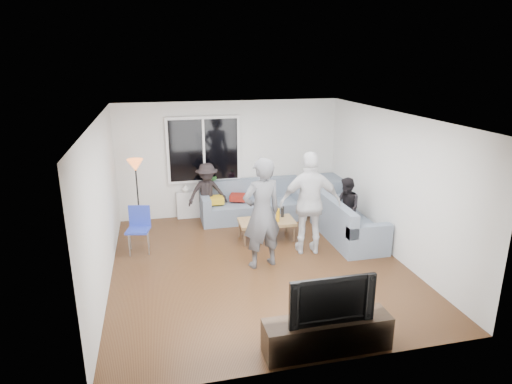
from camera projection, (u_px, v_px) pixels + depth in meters
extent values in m
cube|color=#56351C|center=(258.00, 265.00, 7.76)|extent=(5.00, 5.50, 0.04)
cube|color=white|center=(258.00, 115.00, 6.99)|extent=(5.00, 5.50, 0.04)
cube|color=silver|center=(230.00, 159.00, 9.95)|extent=(5.00, 0.04, 2.60)
cube|color=silver|center=(317.00, 268.00, 4.80)|extent=(5.00, 0.04, 2.60)
cube|color=silver|center=(101.00, 205.00, 6.82)|extent=(0.04, 5.50, 2.60)
cube|color=silver|center=(394.00, 185.00, 7.92)|extent=(0.04, 5.50, 2.60)
cube|color=white|center=(204.00, 150.00, 9.67)|extent=(1.62, 0.06, 1.47)
cube|color=black|center=(204.00, 150.00, 9.64)|extent=(1.50, 0.02, 1.35)
cube|color=white|center=(204.00, 150.00, 9.63)|extent=(0.05, 0.03, 1.35)
cube|color=silver|center=(206.00, 204.00, 10.00)|extent=(1.30, 0.12, 0.62)
imported|color=#2D6528|center=(213.00, 183.00, 9.87)|extent=(0.20, 0.17, 0.34)
imported|color=silver|center=(186.00, 188.00, 9.76)|extent=(0.19, 0.19, 0.18)
cube|color=slate|center=(332.00, 195.00, 10.25)|extent=(0.85, 0.85, 0.85)
cube|color=gold|center=(214.00, 200.00, 9.60)|extent=(0.39, 0.33, 0.14)
cube|color=maroon|center=(238.00, 197.00, 9.80)|extent=(0.44, 0.40, 0.13)
cube|color=#AA8752|center=(267.00, 230.00, 8.77)|extent=(1.12, 0.63, 0.40)
cylinder|color=maroon|center=(260.00, 217.00, 8.65)|extent=(0.17, 0.17, 0.17)
imported|color=#494A4E|center=(262.00, 213.00, 7.43)|extent=(0.80, 0.62, 1.94)
imported|color=silver|center=(310.00, 203.00, 7.98)|extent=(1.18, 0.64, 1.91)
imported|color=black|center=(346.00, 208.00, 8.79)|extent=(0.52, 0.64, 1.22)
imported|color=black|center=(207.00, 193.00, 9.57)|extent=(0.92, 0.62, 1.33)
cube|color=#302418|center=(327.00, 334.00, 5.43)|extent=(1.60, 0.40, 0.44)
imported|color=black|center=(329.00, 297.00, 5.27)|extent=(1.07, 0.14, 0.62)
cylinder|color=#187F17|center=(263.00, 216.00, 8.57)|extent=(0.08, 0.08, 0.25)
cylinder|color=black|center=(282.00, 212.00, 8.88)|extent=(0.07, 0.07, 0.22)
cylinder|color=orange|center=(278.00, 215.00, 8.61)|extent=(0.07, 0.07, 0.27)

